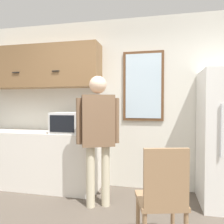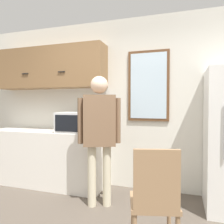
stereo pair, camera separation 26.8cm
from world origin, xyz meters
The scene contains 7 objects.
back_wall centered at (0.00, 1.92, 1.35)m, with size 6.00×0.06×2.70m.
counter centered at (-1.22, 1.60, 0.45)m, with size 1.97×0.58×0.90m.
upper_cabinets centered at (-1.22, 1.70, 1.95)m, with size 1.97×0.39×0.68m.
microwave centered at (-0.65, 1.53, 1.06)m, with size 0.53×0.40×0.32m.
person centered at (-0.10, 1.14, 1.04)m, with size 0.52×0.36×1.70m.
chair centered at (0.71, 0.38, 0.53)m, with size 0.51×0.51×0.97m.
window centered at (0.43, 1.87, 1.62)m, with size 0.63×0.05×1.08m.
Camera 2 is at (0.94, -1.51, 1.34)m, focal length 35.00 mm.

